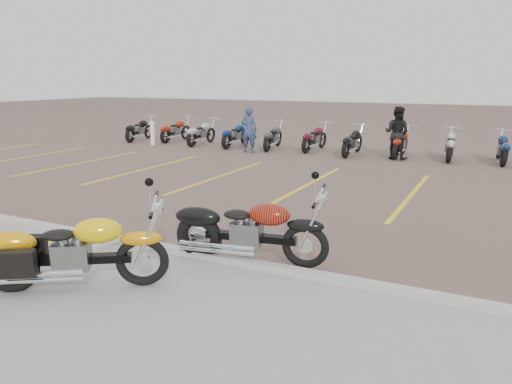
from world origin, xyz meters
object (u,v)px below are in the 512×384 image
person_a (249,130)px  flame_cruiser (247,232)px  yellow_cruiser (72,254)px  bollard (153,133)px  person_b (397,133)px

person_a → flame_cruiser: bearing=109.2°
yellow_cruiser → flame_cruiser: 2.53m
person_a → bollard: bearing=-9.3°
yellow_cruiser → bollard: bearing=91.3°
person_a → person_b: size_ratio=0.94×
flame_cruiser → bollard: (-10.04, 10.60, 0.00)m
person_a → bollard: (-4.67, 0.12, -0.37)m
person_b → bollard: (-10.05, -0.77, -0.42)m
person_a → bollard: size_ratio=1.74×
flame_cruiser → person_b: 11.38m
yellow_cruiser → bollard: bollard is taller
flame_cruiser → bollard: bearing=123.3°
yellow_cruiser → flame_cruiser: yellow_cruiser is taller
flame_cruiser → person_a: bearing=106.9°
flame_cruiser → bollard: 14.60m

